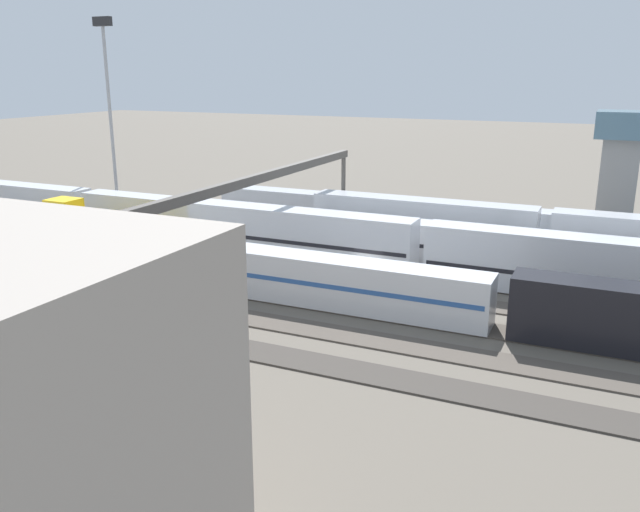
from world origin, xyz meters
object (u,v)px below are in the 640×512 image
(train_on_track_5, at_px, (187,261))
(signal_gantry, at_px, (261,185))
(train_on_track_0, at_px, (499,225))
(train_on_track_3, at_px, (421,250))
(light_mast_0, at_px, (108,85))
(train_on_track_2, at_px, (349,233))
(control_tower, at_px, (620,161))
(train_on_track_4, at_px, (86,230))

(train_on_track_5, bearing_deg, signal_gantry, -113.04)
(train_on_track_0, bearing_deg, train_on_track_3, 74.52)
(light_mast_0, distance_m, signal_gantry, 40.97)
(train_on_track_3, bearing_deg, train_on_track_0, -105.48)
(train_on_track_2, relative_size, train_on_track_0, 1.73)
(train_on_track_0, height_order, control_tower, control_tower)
(train_on_track_2, distance_m, control_tower, 33.99)
(control_tower, bearing_deg, train_on_track_2, 44.57)
(train_on_track_2, relative_size, train_on_track_5, 1.27)
(train_on_track_3, relative_size, control_tower, 3.52)
(train_on_track_3, height_order, signal_gantry, signal_gantry)
(train_on_track_4, bearing_deg, light_mast_0, -54.94)
(train_on_track_4, xyz_separation_m, signal_gantry, (-19.15, -2.50, 5.58))
(train_on_track_2, relative_size, signal_gantry, 2.87)
(train_on_track_0, height_order, train_on_track_5, same)
(control_tower, bearing_deg, train_on_track_0, 51.12)
(light_mast_0, distance_m, control_tower, 65.89)
(train_on_track_2, height_order, light_mast_0, light_mast_0)
(signal_gantry, bearing_deg, train_on_track_4, 7.44)
(train_on_track_3, xyz_separation_m, train_on_track_4, (33.68, 5.00, -0.43))
(light_mast_0, bearing_deg, train_on_track_4, 125.06)
(train_on_track_4, height_order, light_mast_0, light_mast_0)
(train_on_track_2, relative_size, train_on_track_3, 2.43)
(train_on_track_4, relative_size, train_on_track_5, 0.11)
(train_on_track_4, xyz_separation_m, train_on_track_5, (-15.96, 5.00, -0.08))
(train_on_track_3, height_order, train_on_track_4, same)
(light_mast_0, relative_size, signal_gantry, 0.62)
(train_on_track_0, height_order, train_on_track_4, train_on_track_4)
(train_on_track_5, bearing_deg, train_on_track_0, -131.18)
(train_on_track_5, bearing_deg, control_tower, -130.39)
(train_on_track_2, xyz_separation_m, train_on_track_0, (-12.98, -10.00, 0.03))
(train_on_track_3, bearing_deg, train_on_track_5, 29.44)
(train_on_track_5, relative_size, light_mast_0, 3.67)
(train_on_track_0, xyz_separation_m, train_on_track_3, (4.15, 15.00, 0.49))
(light_mast_0, xyz_separation_m, signal_gantry, (-34.86, 19.89, -8.21))
(train_on_track_5, bearing_deg, train_on_track_4, -17.39)
(train_on_track_0, xyz_separation_m, train_on_track_5, (21.87, 25.00, -0.02))
(train_on_track_0, height_order, train_on_track_3, train_on_track_3)
(train_on_track_5, distance_m, signal_gantry, 9.92)
(train_on_track_2, height_order, train_on_track_0, same)
(control_tower, bearing_deg, train_on_track_3, 62.18)
(train_on_track_3, bearing_deg, light_mast_0, -19.40)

